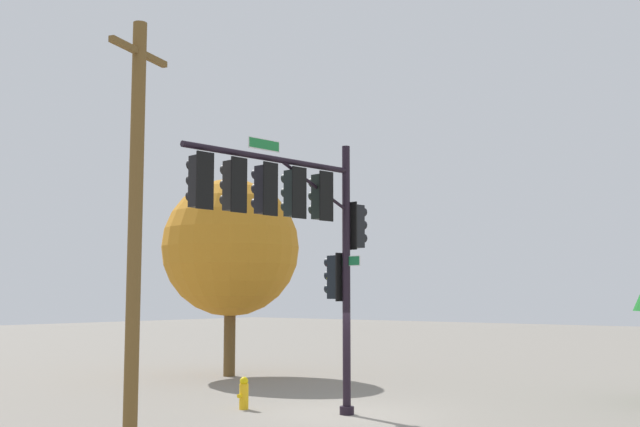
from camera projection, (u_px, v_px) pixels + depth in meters
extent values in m
plane|color=gray|center=(347.00, 415.00, 19.03)|extent=(120.00, 120.00, 0.00)
cylinder|color=black|center=(346.00, 278.00, 19.39)|extent=(0.20, 0.20, 6.73)
cylinder|color=black|center=(347.00, 410.00, 19.04)|extent=(0.36, 0.36, 0.20)
cylinder|color=black|center=(272.00, 159.00, 17.90)|extent=(5.02, 0.68, 0.14)
cylinder|color=black|center=(314.00, 186.00, 18.82)|extent=(2.29, 0.33, 1.07)
cube|color=black|center=(321.00, 197.00, 18.95)|extent=(0.36, 0.40, 1.10)
cube|color=black|center=(326.00, 196.00, 18.81)|extent=(0.44, 0.10, 1.22)
sphere|color=maroon|center=(315.00, 184.00, 19.13)|extent=(0.22, 0.22, 0.22)
cylinder|color=black|center=(313.00, 182.00, 19.18)|extent=(0.25, 0.17, 0.23)
sphere|color=#FFFC14|center=(315.00, 198.00, 19.09)|extent=(0.22, 0.22, 0.22)
cylinder|color=black|center=(313.00, 196.00, 19.14)|extent=(0.25, 0.17, 0.23)
sphere|color=#0B621E|center=(315.00, 211.00, 19.06)|extent=(0.22, 0.22, 0.22)
cylinder|color=black|center=(313.00, 209.00, 19.11)|extent=(0.25, 0.17, 0.23)
cube|color=black|center=(294.00, 193.00, 18.30)|extent=(0.36, 0.39, 1.10)
cube|color=black|center=(299.00, 193.00, 18.16)|extent=(0.44, 0.09, 1.22)
sphere|color=maroon|center=(288.00, 180.00, 18.48)|extent=(0.22, 0.22, 0.22)
cylinder|color=black|center=(286.00, 178.00, 18.53)|extent=(0.25, 0.16, 0.23)
sphere|color=#FFFC14|center=(288.00, 194.00, 18.44)|extent=(0.22, 0.22, 0.22)
cylinder|color=black|center=(286.00, 192.00, 18.49)|extent=(0.25, 0.16, 0.23)
sphere|color=#0B621E|center=(288.00, 208.00, 18.41)|extent=(0.22, 0.22, 0.22)
cylinder|color=black|center=(286.00, 206.00, 18.46)|extent=(0.25, 0.16, 0.23)
cube|color=black|center=(264.00, 190.00, 17.66)|extent=(0.34, 0.38, 1.10)
cube|color=black|center=(271.00, 189.00, 17.52)|extent=(0.44, 0.07, 1.22)
sphere|color=maroon|center=(259.00, 176.00, 17.83)|extent=(0.22, 0.22, 0.22)
cylinder|color=black|center=(257.00, 174.00, 17.87)|extent=(0.24, 0.15, 0.23)
sphere|color=#FFFC14|center=(258.00, 190.00, 17.79)|extent=(0.22, 0.22, 0.22)
cylinder|color=black|center=(257.00, 189.00, 17.84)|extent=(0.24, 0.15, 0.23)
sphere|color=#0B621E|center=(258.00, 205.00, 17.76)|extent=(0.22, 0.22, 0.22)
cylinder|color=black|center=(257.00, 203.00, 17.80)|extent=(0.24, 0.15, 0.23)
cube|color=black|center=(233.00, 186.00, 17.01)|extent=(0.35, 0.39, 1.10)
cube|color=black|center=(239.00, 185.00, 16.88)|extent=(0.44, 0.08, 1.22)
sphere|color=maroon|center=(227.00, 171.00, 17.19)|extent=(0.22, 0.22, 0.22)
cylinder|color=black|center=(226.00, 170.00, 17.23)|extent=(0.24, 0.16, 0.23)
sphere|color=#FFFC14|center=(227.00, 187.00, 17.15)|extent=(0.22, 0.22, 0.22)
cylinder|color=black|center=(226.00, 185.00, 17.20)|extent=(0.24, 0.16, 0.23)
sphere|color=#0B621E|center=(227.00, 202.00, 17.11)|extent=(0.22, 0.22, 0.22)
cylinder|color=black|center=(225.00, 200.00, 17.16)|extent=(0.24, 0.16, 0.23)
cube|color=black|center=(199.00, 181.00, 16.37)|extent=(0.35, 0.39, 1.10)
cube|color=black|center=(205.00, 180.00, 16.23)|extent=(0.44, 0.08, 1.22)
sphere|color=maroon|center=(194.00, 167.00, 16.54)|extent=(0.22, 0.22, 0.22)
cylinder|color=black|center=(192.00, 165.00, 16.59)|extent=(0.24, 0.16, 0.23)
sphere|color=#FFFC14|center=(194.00, 182.00, 16.51)|extent=(0.22, 0.22, 0.22)
cylinder|color=black|center=(192.00, 180.00, 16.55)|extent=(0.24, 0.16, 0.23)
sphere|color=#0B621E|center=(193.00, 198.00, 16.47)|extent=(0.22, 0.22, 0.22)
cylinder|color=black|center=(192.00, 196.00, 16.52)|extent=(0.24, 0.16, 0.23)
cube|color=black|center=(355.00, 226.00, 19.77)|extent=(0.39, 0.36, 1.10)
cube|color=black|center=(350.00, 226.00, 19.63)|extent=(0.09, 0.44, 1.22)
sphere|color=maroon|center=(361.00, 214.00, 19.95)|extent=(0.22, 0.22, 0.22)
cylinder|color=black|center=(362.00, 212.00, 20.00)|extent=(0.16, 0.24, 0.23)
sphere|color=#FFFC14|center=(361.00, 227.00, 19.91)|extent=(0.22, 0.22, 0.22)
cylinder|color=black|center=(362.00, 225.00, 19.96)|extent=(0.16, 0.24, 0.23)
sphere|color=#0B621E|center=(361.00, 240.00, 19.88)|extent=(0.22, 0.22, 0.22)
cylinder|color=black|center=(362.00, 238.00, 19.93)|extent=(0.16, 0.24, 0.23)
cube|color=black|center=(336.00, 277.00, 19.64)|extent=(0.36, 0.39, 1.10)
cube|color=black|center=(342.00, 277.00, 19.49)|extent=(0.44, 0.09, 1.22)
sphere|color=maroon|center=(331.00, 264.00, 19.81)|extent=(0.22, 0.22, 0.22)
cylinder|color=black|center=(329.00, 262.00, 19.86)|extent=(0.24, 0.16, 0.23)
sphere|color=#FFFC14|center=(331.00, 277.00, 19.78)|extent=(0.22, 0.22, 0.22)
cylinder|color=black|center=(329.00, 275.00, 19.82)|extent=(0.24, 0.16, 0.23)
sphere|color=#0B621E|center=(331.00, 291.00, 19.74)|extent=(0.22, 0.22, 0.22)
cylinder|color=black|center=(329.00, 289.00, 19.79)|extent=(0.24, 0.16, 0.23)
cube|color=white|center=(264.00, 144.00, 17.75)|extent=(0.94, 0.12, 0.26)
cube|color=#1E7A39|center=(264.00, 144.00, 17.75)|extent=(0.90, 0.13, 0.22)
cube|color=white|center=(346.00, 261.00, 19.43)|extent=(0.12, 0.94, 0.26)
cube|color=#156839|center=(346.00, 261.00, 19.43)|extent=(0.13, 0.90, 0.22)
cylinder|color=brown|center=(135.00, 232.00, 14.80)|extent=(0.27, 0.27, 8.29)
cube|color=brown|center=(139.00, 52.00, 15.18)|extent=(1.76, 0.64, 0.12)
cylinder|color=yellow|center=(244.00, 397.00, 19.92)|extent=(0.24, 0.24, 0.65)
sphere|color=#E0BD0A|center=(244.00, 381.00, 19.96)|extent=(0.22, 0.22, 0.22)
cylinder|color=yellow|center=(240.00, 396.00, 19.80)|extent=(0.12, 0.10, 0.10)
cylinder|color=brown|center=(230.00, 341.00, 28.16)|extent=(0.42, 0.42, 2.54)
sphere|color=#BF791F|center=(231.00, 247.00, 28.53)|extent=(5.07, 5.07, 5.07)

